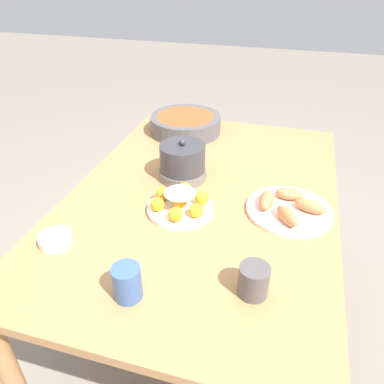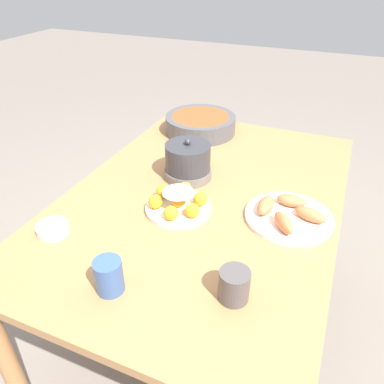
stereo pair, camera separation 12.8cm
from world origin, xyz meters
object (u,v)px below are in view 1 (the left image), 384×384
object	(u,v)px
cake_plate	(180,204)
cup_far	(127,282)
dining_table	(203,214)
sauce_bowl	(55,239)
warming_pot	(183,162)
cup_near	(254,281)
seafood_platter	(288,208)
serving_bowl	(186,124)

from	to	relation	value
cake_plate	cup_far	world-z (taller)	cup_far
dining_table	sauce_bowl	distance (m)	0.54
dining_table	sauce_bowl	xyz separation A→B (m)	(-0.39, 0.35, 0.11)
cake_plate	warming_pot	distance (m)	0.22
cup_near	cup_far	size ratio (longest dim) A/B	0.92
cake_plate	seafood_platter	distance (m)	0.36
dining_table	cup_far	xyz separation A→B (m)	(-0.52, 0.06, 0.14)
cake_plate	serving_bowl	world-z (taller)	serving_bowl
dining_table	cup_near	size ratio (longest dim) A/B	15.77
cake_plate	sauce_bowl	world-z (taller)	cake_plate
cake_plate	cup_far	size ratio (longest dim) A/B	2.34
sauce_bowl	warming_pot	xyz separation A→B (m)	(0.47, -0.25, 0.05)
seafood_platter	warming_pot	xyz separation A→B (m)	(0.12, 0.41, 0.05)
sauce_bowl	cup_far	world-z (taller)	cup_far
sauce_bowl	cup_near	xyz separation A→B (m)	(-0.03, -0.59, 0.03)
cake_plate	serving_bowl	size ratio (longest dim) A/B	0.67
seafood_platter	cup_far	bearing A→B (deg)	142.91
dining_table	cup_far	size ratio (longest dim) A/B	14.49
cup_near	cup_far	distance (m)	0.32
cake_plate	seafood_platter	world-z (taller)	cake_plate
serving_bowl	warming_pot	bearing A→B (deg)	-164.57
seafood_platter	cup_far	world-z (taller)	cup_far
sauce_bowl	seafood_platter	xyz separation A→B (m)	(0.35, -0.66, 0.00)
cake_plate	sauce_bowl	xyz separation A→B (m)	(-0.26, 0.31, -0.01)
seafood_platter	cup_near	distance (m)	0.39
serving_bowl	seafood_platter	distance (m)	0.75
serving_bowl	cup_far	size ratio (longest dim) A/B	3.51
serving_bowl	warming_pot	xyz separation A→B (m)	(-0.41, -0.11, 0.02)
seafood_platter	cup_far	xyz separation A→B (m)	(-0.48, 0.36, 0.03)
dining_table	cup_near	distance (m)	0.50
dining_table	cake_plate	xyz separation A→B (m)	(-0.13, 0.05, 0.12)
cup_far	dining_table	bearing A→B (deg)	-6.69
dining_table	serving_bowl	distance (m)	0.56
dining_table	serving_bowl	xyz separation A→B (m)	(0.50, 0.22, 0.14)
dining_table	seafood_platter	world-z (taller)	seafood_platter
cake_plate	cup_near	distance (m)	0.41
cake_plate	seafood_platter	size ratio (longest dim) A/B	0.78
sauce_bowl	cup_near	size ratio (longest dim) A/B	1.14
cake_plate	serving_bowl	xyz separation A→B (m)	(0.63, 0.17, 0.02)
cup_near	sauce_bowl	bearing A→B (deg)	87.17
dining_table	cake_plate	world-z (taller)	cake_plate
serving_bowl	cup_far	xyz separation A→B (m)	(-1.01, -0.16, 0.00)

